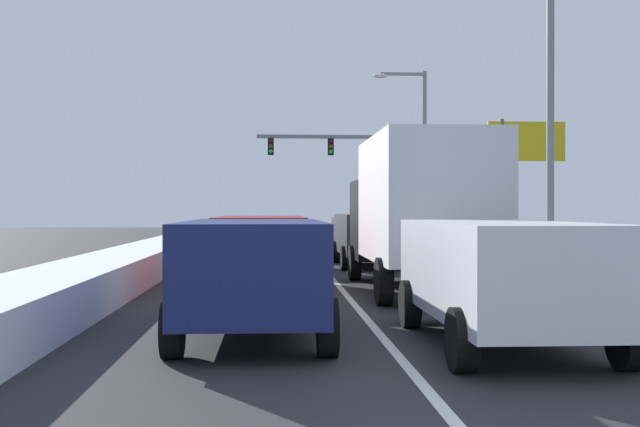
{
  "coord_description": "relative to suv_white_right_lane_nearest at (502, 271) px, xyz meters",
  "views": [
    {
      "loc": [
        -1.56,
        -4.16,
        1.85
      ],
      "look_at": [
        0.31,
        27.64,
        1.66
      ],
      "focal_mm": 44.67,
      "sensor_mm": 36.0,
      "label": 1
    }
  ],
  "objects": [
    {
      "name": "lane_stripe_between_right_lane_and_center_lane",
      "position": [
        -1.51,
        14.1,
        -1.01
      ],
      "size": [
        0.14,
        45.01,
        0.01
      ],
      "primitive_type": "cube",
      "color": "silver",
      "rests_on": "ground"
    },
    {
      "name": "box_truck_right_lane_second",
      "position": [
        0.15,
        6.95,
        0.88
      ],
      "size": [
        2.53,
        7.2,
        3.36
      ],
      "color": "black",
      "rests_on": "ground"
    },
    {
      "name": "suv_red_center_lane_second",
      "position": [
        -3.36,
        7.56,
        0.0
      ],
      "size": [
        2.16,
        4.9,
        1.67
      ],
      "color": "maroon",
      "rests_on": "ground"
    },
    {
      "name": "street_lamp_right_mid",
      "position": [
        4.6,
        12.05,
        4.36
      ],
      "size": [
        2.66,
        0.36,
        9.09
      ],
      "color": "gray",
      "rests_on": "ground"
    },
    {
      "name": "traffic_light_gantry",
      "position": [
        1.06,
        34.55,
        3.48
      ],
      "size": [
        7.54,
        0.47,
        6.2
      ],
      "color": "slate",
      "rests_on": "ground"
    },
    {
      "name": "street_lamp_right_far",
      "position": [
        4.05,
        28.42,
        4.13
      ],
      "size": [
        2.66,
        0.36,
        8.66
      ],
      "color": "gray",
      "rests_on": "ground"
    },
    {
      "name": "suv_white_right_lane_nearest",
      "position": [
        0.0,
        0.0,
        0.0
      ],
      "size": [
        2.16,
        4.9,
        1.67
      ],
      "color": "silver",
      "rests_on": "ground"
    },
    {
      "name": "suv_charcoal_right_lane_third",
      "position": [
        0.04,
        14.93,
        0.0
      ],
      "size": [
        2.16,
        4.9,
        1.67
      ],
      "color": "#38383D",
      "rests_on": "ground"
    },
    {
      "name": "sedan_gray_center_lane_third",
      "position": [
        -3.1,
        13.29,
        -0.25
      ],
      "size": [
        2.0,
        4.5,
        1.51
      ],
      "color": "slate",
      "rests_on": "ground"
    },
    {
      "name": "snow_bank_right_shoulder",
      "position": [
        3.79,
        14.1,
        -0.69
      ],
      "size": [
        1.99,
        45.01,
        0.65
      ],
      "primitive_type": "cube",
      "color": "silver",
      "rests_on": "ground"
    },
    {
      "name": "suv_navy_center_lane_nearest",
      "position": [
        -3.36,
        1.02,
        0.0
      ],
      "size": [
        2.16,
        4.9,
        1.67
      ],
      "color": "navy",
      "rests_on": "ground"
    },
    {
      "name": "roadside_sign_right",
      "position": [
        7.22,
        21.31,
        3.0
      ],
      "size": [
        3.2,
        0.16,
        5.5
      ],
      "color": "#59595B",
      "rests_on": "ground"
    },
    {
      "name": "ground_plane",
      "position": [
        -1.51,
        10.01,
        -1.02
      ],
      "size": [
        120.0,
        120.0,
        0.0
      ],
      "primitive_type": "plane",
      "color": "#28282B"
    },
    {
      "name": "sedan_maroon_right_lane_fourth",
      "position": [
        0.12,
        20.88,
        -0.25
      ],
      "size": [
        2.0,
        4.5,
        1.51
      ],
      "color": "maroon",
      "rests_on": "ground"
    },
    {
      "name": "sedan_silver_center_lane_fourth",
      "position": [
        -3.31,
        19.52,
        -0.25
      ],
      "size": [
        2.0,
        4.5,
        1.51
      ],
      "color": "#B7BABF",
      "rests_on": "ground"
    },
    {
      "name": "snow_bank_left_shoulder",
      "position": [
        -6.81,
        14.1,
        -0.64
      ],
      "size": [
        1.75,
        45.01,
        0.75
      ],
      "primitive_type": "cube",
      "color": "silver",
      "rests_on": "ground"
    }
  ]
}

